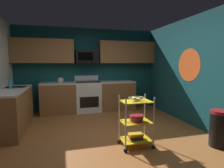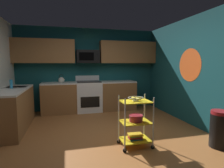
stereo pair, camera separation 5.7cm
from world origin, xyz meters
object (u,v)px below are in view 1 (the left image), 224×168
Objects in this scene: microwave at (87,57)px; trash_can at (220,129)px; fruit_bowl at (136,98)px; mixing_bowl_large at (137,118)px; book_stack at (136,136)px; dish_soap_bottle at (10,84)px; oven_range at (88,96)px; kettle at (60,80)px; rolling_cart at (136,122)px.

trash_can is at bearing -58.58° from microwave.
fruit_bowl is 1.08× the size of mixing_bowl_large.
book_stack is 3.02m from dish_soap_bottle.
oven_range is 3.65m from trash_can.
fruit_bowl is at bearing 180.00° from mixing_bowl_large.
microwave is 2.78× the size of mixing_bowl_large.
microwave is 2.65× the size of kettle.
dish_soap_bottle reaches higher than fruit_bowl.
mixing_bowl_large is 0.94× the size of book_stack.
microwave is 3.09m from rolling_cart.
kettle is 4.19m from trash_can.
book_stack is (-0.01, -0.00, -0.34)m from mixing_bowl_large.
oven_range is 1.57× the size of microwave.
dish_soap_bottle is at bearing 145.79° from rolling_cart.
kettle is (-1.31, 2.67, 0.54)m from rolling_cart.
rolling_cart is at bearing -34.21° from dish_soap_bottle.
oven_range is 4.04× the size of fruit_bowl.
oven_range reaches higher than trash_can.
fruit_bowl is (-0.00, 0.00, 0.42)m from rolling_cart.
dish_soap_bottle is (-2.40, 1.63, 0.84)m from book_stack.
fruit_bowl is 1.02× the size of book_stack.
mixing_bowl_large is at bearing 164.21° from trash_can.
trash_can is (1.45, -0.41, -0.12)m from rolling_cart.
microwave is at bearing 121.42° from trash_can.
rolling_cart is 0.27m from book_stack.
rolling_cart reaches higher than trash_can.
fruit_bowl is at bearing -79.42° from oven_range.
mixing_bowl_large is at bearing 0.00° from book_stack.
dish_soap_bottle is 0.30× the size of trash_can.
mixing_bowl_large is at bearing -79.57° from microwave.
dish_soap_bottle is at bearing 145.79° from fruit_bowl.
rolling_cart is at bearing 180.00° from mixing_bowl_large.
dish_soap_bottle reaches higher than book_stack.
fruit_bowl is 0.70m from book_stack.
dish_soap_bottle reaches higher than trash_can.
kettle reaches higher than oven_range.
oven_range is at bearing 122.27° from trash_can.
oven_range reaches higher than rolling_cart.
fruit_bowl is 1.36× the size of dish_soap_bottle.
microwave reaches higher than book_stack.
book_stack is at bearing -180.00° from mixing_bowl_large.
kettle is (-0.81, -0.00, 0.52)m from oven_range.
oven_range is 1.67× the size of trash_can.
rolling_cart reaches higher than mixing_bowl_large.
kettle is (-1.32, 2.67, 0.48)m from mixing_bowl_large.
mixing_bowl_large is 1.50m from trash_can.
microwave is 2.57× the size of fruit_bowl.
book_stack is (0.50, -2.78, -1.52)m from microwave.
book_stack is 0.41× the size of trash_can.
dish_soap_bottle is (-2.41, 1.63, 0.50)m from mixing_bowl_large.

